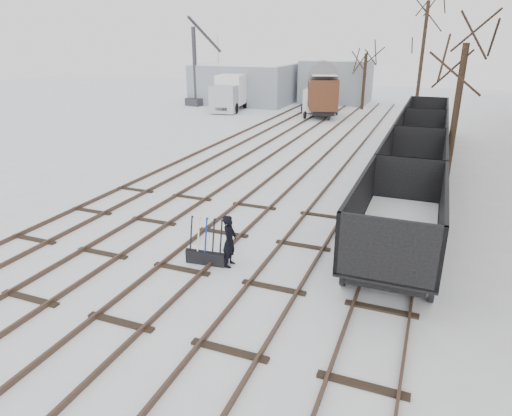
# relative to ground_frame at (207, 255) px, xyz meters

# --- Properties ---
(ground) EXTENTS (120.00, 120.00, 0.00)m
(ground) POSITION_rel_ground_frame_xyz_m (-0.51, -0.73, -0.28)
(ground) COLOR white
(ground) RESTS_ON ground
(tracks) EXTENTS (13.90, 52.00, 0.16)m
(tracks) POSITION_rel_ground_frame_xyz_m (-0.51, 12.95, -0.21)
(tracks) COLOR black
(tracks) RESTS_ON ground
(shed_left) EXTENTS (10.00, 8.00, 4.10)m
(shed_left) POSITION_rel_ground_frame_xyz_m (-13.51, 35.27, 1.76)
(shed_left) COLOR gray
(shed_left) RESTS_ON ground
(shed_right) EXTENTS (7.00, 6.00, 4.50)m
(shed_right) POSITION_rel_ground_frame_xyz_m (-4.51, 39.27, 1.96)
(shed_right) COLOR gray
(shed_right) RESTS_ON ground
(ground_frame) EXTENTS (1.33, 0.53, 1.49)m
(ground_frame) POSITION_rel_ground_frame_xyz_m (0.00, 0.00, 0.00)
(ground_frame) COLOR black
(ground_frame) RESTS_ON ground
(worker) EXTENTS (0.45, 0.64, 1.68)m
(worker) POSITION_rel_ground_frame_xyz_m (0.75, 0.10, 0.55)
(worker) COLOR black
(worker) RESTS_ON ground
(freight_wagon_a) EXTENTS (2.60, 6.50, 2.65)m
(freight_wagon_a) POSITION_rel_ground_frame_xyz_m (5.49, 2.30, 0.73)
(freight_wagon_a) COLOR black
(freight_wagon_a) RESTS_ON ground
(freight_wagon_b) EXTENTS (2.60, 6.50, 2.65)m
(freight_wagon_b) POSITION_rel_ground_frame_xyz_m (5.49, 8.70, 0.73)
(freight_wagon_b) COLOR black
(freight_wagon_b) RESTS_ON ground
(freight_wagon_c) EXTENTS (2.60, 6.50, 2.65)m
(freight_wagon_c) POSITION_rel_ground_frame_xyz_m (5.49, 15.10, 0.73)
(freight_wagon_c) COLOR black
(freight_wagon_c) RESTS_ON ground
(freight_wagon_d) EXTENTS (2.60, 6.50, 2.65)m
(freight_wagon_d) POSITION_rel_ground_frame_xyz_m (5.49, 21.50, 0.73)
(freight_wagon_d) COLOR black
(freight_wagon_d) RESTS_ON ground
(box_van_wagon) EXTENTS (4.00, 5.46, 3.74)m
(box_van_wagon) POSITION_rel_ground_frame_xyz_m (-3.50, 28.89, 1.89)
(box_van_wagon) COLOR black
(box_van_wagon) RESTS_ON ground
(lorry) EXTENTS (3.09, 7.58, 3.34)m
(lorry) POSITION_rel_ground_frame_xyz_m (-12.82, 30.15, 1.44)
(lorry) COLOR black
(lorry) RESTS_ON ground
(panel_van) EXTENTS (2.61, 5.17, 2.20)m
(panel_van) POSITION_rel_ground_frame_xyz_m (-4.77, 32.66, 0.86)
(panel_van) COLOR white
(panel_van) RESTS_ON ground
(crane) EXTENTS (2.09, 5.19, 8.70)m
(crane) POSITION_rel_ground_frame_xyz_m (-17.51, 31.64, 2.01)
(crane) COLOR #313136
(crane) RESTS_ON ground
(tree_near) EXTENTS (0.30, 0.30, 6.49)m
(tree_near) POSITION_rel_ground_frame_xyz_m (6.98, 11.78, 2.96)
(tree_near) COLOR black
(tree_near) RESTS_ON ground
(tree_far_left) EXTENTS (0.30, 0.30, 5.26)m
(tree_far_left) POSITION_rel_ground_frame_xyz_m (-0.90, 35.06, 2.35)
(tree_far_left) COLOR black
(tree_far_left) RESTS_ON ground
(tree_far_right) EXTENTS (0.30, 0.30, 9.60)m
(tree_far_right) POSITION_rel_ground_frame_xyz_m (4.25, 32.91, 4.52)
(tree_far_right) COLOR black
(tree_far_right) RESTS_ON ground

